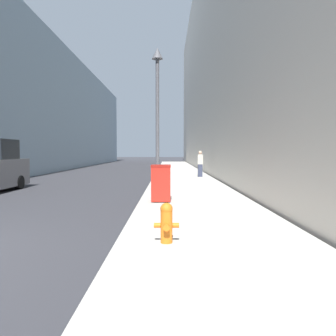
{
  "coord_description": "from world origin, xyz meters",
  "views": [
    {
      "loc": [
        5.0,
        -5.04,
        1.77
      ],
      "look_at": [
        5.08,
        16.96,
        0.66
      ],
      "focal_mm": 35.0,
      "sensor_mm": 36.0,
      "label": 1
    }
  ],
  "objects_px": {
    "lamppost": "(156,99)",
    "pedestrian_on_sidewalk": "(199,164)",
    "fire_hydrant": "(165,222)",
    "trash_bin": "(160,183)"
  },
  "relations": [
    {
      "from": "trash_bin",
      "to": "pedestrian_on_sidewalk",
      "type": "distance_m",
      "value": 10.69
    },
    {
      "from": "lamppost",
      "to": "fire_hydrant",
      "type": "bearing_deg",
      "value": -87.09
    },
    {
      "from": "fire_hydrant",
      "to": "pedestrian_on_sidewalk",
      "type": "relative_size",
      "value": 0.43
    },
    {
      "from": "fire_hydrant",
      "to": "trash_bin",
      "type": "xyz_separation_m",
      "value": [
        -0.21,
        4.89,
        0.24
      ]
    },
    {
      "from": "fire_hydrant",
      "to": "pedestrian_on_sidewalk",
      "type": "bearing_deg",
      "value": 82.17
    },
    {
      "from": "fire_hydrant",
      "to": "lamppost",
      "type": "distance_m",
      "value": 9.25
    },
    {
      "from": "fire_hydrant",
      "to": "trash_bin",
      "type": "relative_size",
      "value": 0.6
    },
    {
      "from": "fire_hydrant",
      "to": "pedestrian_on_sidewalk",
      "type": "xyz_separation_m",
      "value": [
        2.11,
        15.32,
        0.46
      ]
    },
    {
      "from": "lamppost",
      "to": "pedestrian_on_sidewalk",
      "type": "xyz_separation_m",
      "value": [
        2.54,
        6.78,
        -3.05
      ]
    },
    {
      "from": "fire_hydrant",
      "to": "lamppost",
      "type": "relative_size",
      "value": 0.12
    }
  ]
}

